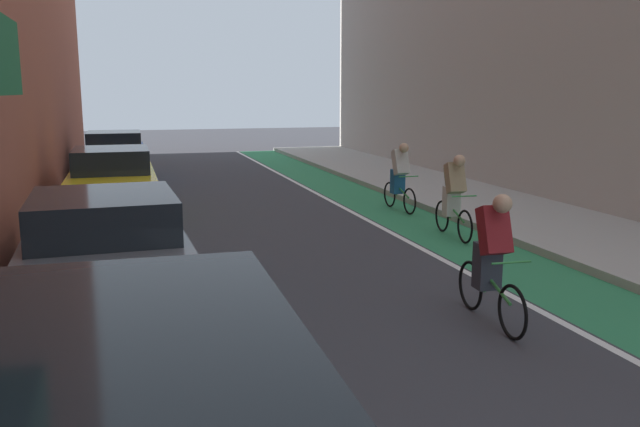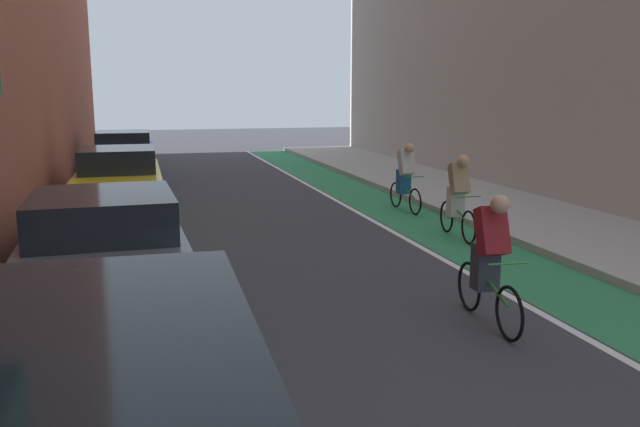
{
  "view_description": "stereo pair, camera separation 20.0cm",
  "coord_description": "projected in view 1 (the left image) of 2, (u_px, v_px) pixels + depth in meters",
  "views": [
    {
      "loc": [
        -2.65,
        2.4,
        2.74
      ],
      "look_at": [
        -0.04,
        11.12,
        1.03
      ],
      "focal_mm": 36.79,
      "sensor_mm": 36.0,
      "label": 1
    },
    {
      "loc": [
        -2.45,
        2.34,
        2.74
      ],
      "look_at": [
        -0.04,
        11.12,
        1.03
      ],
      "focal_mm": 36.79,
      "sensor_mm": 36.0,
      "label": 2
    }
  ],
  "objects": [
    {
      "name": "cyclist_trailing",
      "position": [
        454.0,
        193.0,
        12.32
      ],
      "size": [
        0.48,
        1.67,
        1.59
      ],
      "color": "black",
      "rests_on": "ground"
    },
    {
      "name": "parked_sedan_yellow_cab",
      "position": [
        113.0,
        182.0,
        14.32
      ],
      "size": [
        1.83,
        4.55,
        1.53
      ],
      "color": "yellow",
      "rests_on": "ground"
    },
    {
      "name": "parked_sedan_blue",
      "position": [
        115.0,
        156.0,
        20.08
      ],
      "size": [
        1.85,
        4.58,
        1.53
      ],
      "color": "navy",
      "rests_on": "ground"
    },
    {
      "name": "cyclist_mid",
      "position": [
        492.0,
        258.0,
        7.71
      ],
      "size": [
        0.48,
        1.68,
        1.59
      ],
      "color": "black",
      "rests_on": "ground"
    },
    {
      "name": "parked_sedan_gray",
      "position": [
        106.0,
        251.0,
        8.1
      ],
      "size": [
        2.07,
        4.63,
        1.53
      ],
      "color": "#595B60",
      "rests_on": "ground"
    },
    {
      "name": "sidewalk_right",
      "position": [
        509.0,
        211.0,
        14.77
      ],
      "size": [
        3.24,
        34.19,
        0.14
      ],
      "primitive_type": "cube",
      "color": "#A8A59E",
      "rests_on": "ground"
    },
    {
      "name": "lane_divider_stripe",
      "position": [
        372.0,
        222.0,
        13.85
      ],
      "size": [
        0.12,
        34.19,
        0.0
      ],
      "primitive_type": "cube",
      "color": "white",
      "rests_on": "ground"
    },
    {
      "name": "bike_lane_paint",
      "position": [
        411.0,
        220.0,
        14.11
      ],
      "size": [
        1.6,
        34.19,
        0.0
      ],
      "primitive_type": "cube",
      "color": "#2D8451",
      "rests_on": "ground"
    },
    {
      "name": "ground_plane",
      "position": [
        290.0,
        252.0,
        11.33
      ],
      "size": [
        75.22,
        75.22,
        0.0
      ],
      "primitive_type": "plane",
      "color": "#38383D"
    },
    {
      "name": "cyclist_far",
      "position": [
        400.0,
        176.0,
        15.09
      ],
      "size": [
        0.48,
        1.65,
        1.58
      ],
      "color": "black",
      "rests_on": "ground"
    }
  ]
}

